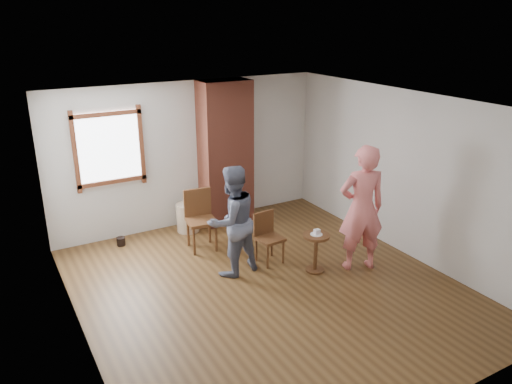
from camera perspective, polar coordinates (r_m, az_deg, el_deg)
ground at (r=7.22m, az=1.37°, el=-10.88°), size 5.50×5.50×0.00m
room_shell at (r=6.96m, az=-1.49°, el=4.19°), size 5.04×5.52×2.62m
brick_chimney at (r=9.01m, az=-3.51°, el=4.44°), size 0.90×0.50×2.60m
stoneware_crock at (r=8.95m, az=-7.80°, el=-2.89°), size 0.51×0.51×0.51m
dark_pot at (r=8.69m, az=-15.18°, el=-5.47°), size 0.16×0.16×0.14m
dining_chair_left at (r=8.21m, az=-6.43°, el=-2.73°), size 0.52×0.52×0.98m
dining_chair_right at (r=7.75m, az=1.30°, el=-4.86°), size 0.41×0.41×0.80m
side_table at (r=7.52m, az=6.85°, el=-6.21°), size 0.40×0.40×0.60m
cake_plate at (r=7.43m, az=6.91°, el=-4.82°), size 0.18×0.18×0.01m
cake_slice at (r=7.42m, az=6.99°, el=-4.56°), size 0.08×0.07×0.06m
man at (r=7.25m, az=-2.75°, el=-3.33°), size 0.91×0.76×1.67m
person_pink at (r=7.51m, az=11.98°, el=-1.85°), size 0.81×0.66×1.93m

